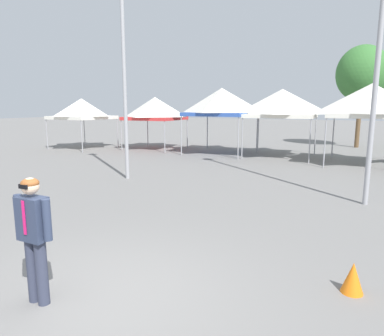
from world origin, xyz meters
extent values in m
plane|color=slate|center=(0.00, 0.00, 0.00)|extent=(140.00, 140.00, 0.00)
cylinder|color=#9E9EA3|center=(-14.83, 11.77, 1.04)|extent=(0.06, 0.06, 2.09)
cylinder|color=#9E9EA3|center=(-11.74, 11.61, 1.04)|extent=(0.06, 0.06, 2.09)
cylinder|color=#9E9EA3|center=(-14.66, 14.86, 1.04)|extent=(0.06, 0.06, 2.09)
cylinder|color=#9E9EA3|center=(-11.58, 14.69, 1.04)|extent=(0.06, 0.06, 2.09)
pyramid|color=white|center=(-13.20, 13.23, 2.64)|extent=(3.41, 3.41, 1.09)
cube|color=white|center=(-13.20, 13.23, 1.99)|extent=(3.38, 3.38, 0.20)
cylinder|color=#9E9EA3|center=(-10.35, 13.52, 1.03)|extent=(0.06, 0.06, 2.05)
cylinder|color=#9E9EA3|center=(-7.30, 13.63, 1.03)|extent=(0.06, 0.06, 2.05)
cylinder|color=#9E9EA3|center=(-10.46, 16.57, 1.03)|extent=(0.06, 0.06, 2.05)
cylinder|color=#9E9EA3|center=(-7.41, 16.68, 1.03)|extent=(0.06, 0.06, 2.05)
pyramid|color=white|center=(-8.88, 15.10, 2.66)|extent=(3.32, 3.32, 1.22)
cube|color=red|center=(-8.88, 15.10, 1.95)|extent=(3.28, 3.28, 0.20)
cylinder|color=#9E9EA3|center=(-6.06, 13.36, 1.18)|extent=(0.06, 0.06, 2.36)
cylinder|color=#9E9EA3|center=(-2.69, 13.29, 1.18)|extent=(0.06, 0.06, 2.36)
cylinder|color=#9E9EA3|center=(-5.98, 16.72, 1.18)|extent=(0.06, 0.06, 2.36)
cylinder|color=#9E9EA3|center=(-2.62, 16.65, 1.18)|extent=(0.06, 0.06, 2.36)
pyramid|color=white|center=(-4.34, 15.01, 3.04)|extent=(3.61, 3.61, 1.35)
cube|color=#3359B2|center=(-4.34, 15.01, 2.26)|extent=(3.57, 3.57, 0.20)
cylinder|color=#9E9EA3|center=(-2.54, 13.46, 1.15)|extent=(0.06, 0.06, 2.31)
cylinder|color=#9E9EA3|center=(0.77, 13.65, 1.15)|extent=(0.06, 0.06, 2.31)
cylinder|color=#9E9EA3|center=(-2.73, 16.78, 1.15)|extent=(0.06, 0.06, 2.31)
cylinder|color=#9E9EA3|center=(0.59, 16.96, 1.15)|extent=(0.06, 0.06, 2.31)
pyramid|color=white|center=(-0.98, 15.21, 2.95)|extent=(3.67, 3.67, 1.29)
cube|color=white|center=(-0.98, 15.21, 2.21)|extent=(3.64, 3.64, 0.20)
cylinder|color=#9E9EA3|center=(1.55, 12.59, 1.20)|extent=(0.06, 0.06, 2.39)
cylinder|color=#9E9EA3|center=(1.60, 15.87, 1.20)|extent=(0.06, 0.06, 2.39)
pyramid|color=white|center=(3.22, 14.21, 3.05)|extent=(3.50, 3.50, 1.32)
cube|color=white|center=(3.22, 14.21, 2.29)|extent=(3.46, 3.46, 0.20)
cylinder|color=#33384C|center=(-0.84, -0.57, 0.46)|extent=(0.16, 0.16, 0.92)
cylinder|color=#33384C|center=(-0.66, -0.57, 0.46)|extent=(0.16, 0.16, 0.92)
cube|color=#2D3851|center=(-0.75, -0.57, 1.22)|extent=(0.42, 0.24, 0.60)
cylinder|color=#2D3851|center=(-1.02, -0.57, 1.24)|extent=(0.11, 0.11, 0.56)
cylinder|color=#2D3851|center=(-0.48, -0.57, 1.24)|extent=(0.11, 0.11, 0.56)
sphere|color=beige|center=(-0.75, -0.57, 1.67)|extent=(0.23, 0.23, 0.23)
ellipsoid|color=brown|center=(-0.75, -0.57, 1.71)|extent=(0.23, 0.23, 0.14)
cube|color=black|center=(-0.75, -0.67, 1.68)|extent=(0.15, 0.02, 0.06)
cube|color=#E51966|center=(-0.75, -0.70, 1.27)|extent=(0.04, 0.01, 0.46)
cylinder|color=#9E9EA3|center=(3.27, 6.96, 4.99)|extent=(0.14, 0.14, 9.99)
cylinder|color=#9E9EA3|center=(-4.82, 6.81, 3.99)|extent=(0.14, 0.14, 7.99)
cylinder|color=brown|center=(2.61, 21.82, 1.74)|extent=(0.28, 0.28, 3.49)
ellipsoid|color=#387233|center=(2.61, 21.82, 4.78)|extent=(3.23, 3.23, 3.55)
cone|color=orange|center=(3.15, 1.68, 0.23)|extent=(0.32, 0.32, 0.47)
camera|label=1|loc=(3.16, -3.57, 2.71)|focal=32.38mm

